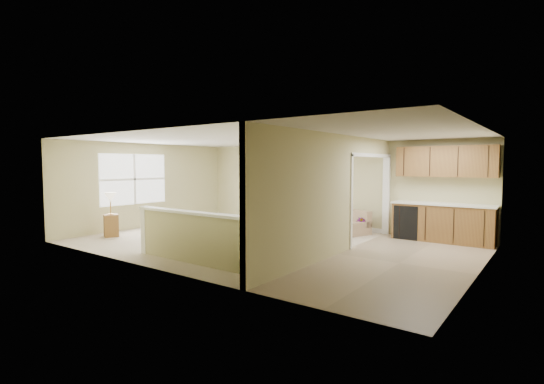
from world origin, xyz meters
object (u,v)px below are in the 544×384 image
Objects in this scene: piano_bench at (198,230)px; palm_plant at (270,205)px; piano at (180,214)px; small_plant at (361,227)px; accent_table at (290,211)px; loveseat at (343,221)px; lamp_stand at (111,218)px.

piano_bench is 0.48× the size of palm_plant.
piano reaches higher than small_plant.
piano is 3.34m from accent_table.
palm_plant reaches higher than accent_table.
small_plant is (4.18, 2.60, -0.31)m from piano.
small_plant is at bearing 3.27° from palm_plant.
palm_plant reaches higher than piano.
loveseat is 1.25× the size of palm_plant.
lamp_stand is at bearing -120.31° from palm_plant.
small_plant is at bearing -5.65° from accent_table.
palm_plant is 2.92m from small_plant.
small_plant reaches higher than piano_bench.
small_plant is at bearing 43.69° from piano_bench.
palm_plant reaches higher than small_plant.
loveseat is 1.52× the size of lamp_stand.
lamp_stand is (-5.16, -4.07, 0.29)m from small_plant.
piano_bench is at bearing -21.68° from piano.
palm_plant is at bearing 59.69° from lamp_stand.
piano is at bearing -118.00° from palm_plant.
piano_bench is at bearing 28.25° from lamp_stand.
accent_table is (-1.84, 0.11, 0.13)m from loveseat.
lamp_stand is (-4.58, -4.20, 0.17)m from loveseat.
palm_plant is (1.30, 2.44, 0.13)m from piano.
piano_bench is at bearing -136.31° from small_plant.
piano is 1.41× the size of lamp_stand.
piano_bench is 3.97m from loveseat.
accent_table is 0.50× the size of palm_plant.
accent_table reaches higher than piano_bench.
accent_table reaches higher than small_plant.
lamp_stand reaches higher than small_plant.
accent_table is at bearing 54.71° from piano.
piano is at bearing -121.58° from accent_table.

